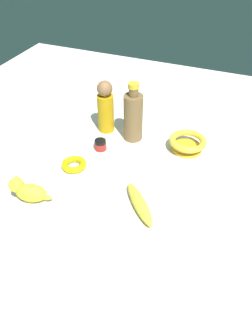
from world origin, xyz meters
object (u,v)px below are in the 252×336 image
at_px(nail_polish_jar, 100,145).
at_px(banana, 140,204).
at_px(bangle, 74,165).
at_px(person_figure_adult, 106,107).
at_px(bottle_tall, 133,116).
at_px(bowl, 188,143).
at_px(cat_figurine, 27,191).

relative_size(nail_polish_jar, banana, 0.24).
height_order(nail_polish_jar, banana, nail_polish_jar).
bearing_deg(bangle, nail_polish_jar, -106.83).
distance_m(nail_polish_jar, bangle, 0.14).
xyz_separation_m(person_figure_adult, bangle, (0.01, 0.26, -0.09)).
height_order(banana, bottle_tall, bottle_tall).
relative_size(person_figure_adult, bangle, 2.42).
height_order(bowl, bottle_tall, bottle_tall).
relative_size(banana, person_figure_adult, 0.88).
height_order(person_figure_adult, bottle_tall, bottle_tall).
xyz_separation_m(person_figure_adult, cat_figurine, (0.06, 0.45, -0.07)).
height_order(bowl, nail_polish_jar, bowl).
bearing_deg(bowl, cat_figurine, 48.38).
bearing_deg(bowl, nail_polish_jar, 21.45).
bearing_deg(bangle, person_figure_adult, -91.42).
xyz_separation_m(bowl, bangle, (0.34, 0.25, -0.02)).
height_order(nail_polish_jar, bottle_tall, bottle_tall).
distance_m(bowl, nail_polish_jar, 0.32).
xyz_separation_m(nail_polish_jar, bangle, (0.04, 0.13, -0.01)).
height_order(person_figure_adult, cat_figurine, person_figure_adult).
xyz_separation_m(bowl, person_figure_adult, (0.34, -0.01, 0.07)).
relative_size(person_figure_adult, cat_figurine, 1.61).
xyz_separation_m(nail_polish_jar, bottle_tall, (-0.09, -0.11, 0.08)).
bearing_deg(cat_figurine, bottle_tall, -112.25).
bearing_deg(bottle_tall, bowl, -178.63).
bearing_deg(nail_polish_jar, bangle, 73.17).
bearing_deg(bangle, bowl, -143.73).
bearing_deg(person_figure_adult, bowl, 178.53).
xyz_separation_m(nail_polish_jar, person_figure_adult, (0.03, -0.13, 0.08)).
relative_size(bowl, person_figure_adult, 0.65).
bearing_deg(person_figure_adult, nail_polish_jar, 104.80).
distance_m(bowl, banana, 0.35).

